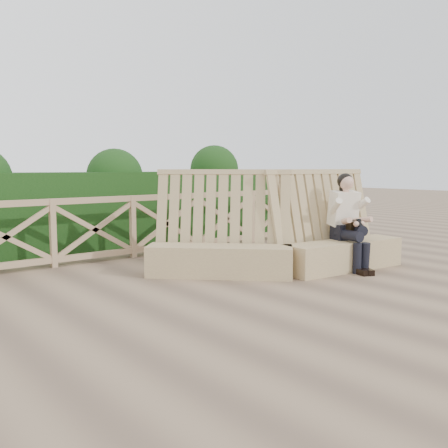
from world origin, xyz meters
TOP-DOWN VIEW (x-y plane):
  - ground at (0.00, 0.00)m, footprint 60.00×60.00m
  - bench at (1.87, 0.95)m, footprint 3.83×2.30m
  - woman at (2.86, 0.48)m, footprint 0.62×0.97m
  - guardrail at (0.00, 3.50)m, footprint 10.10×0.09m
  - hedge at (0.00, 4.70)m, footprint 12.00×1.20m

SIDE VIEW (x-z plane):
  - ground at x=0.00m, z-range 0.00..0.00m
  - bench at x=1.87m, z-range -0.40..1.19m
  - guardrail at x=0.00m, z-range 0.00..1.10m
  - hedge at x=0.00m, z-range 0.00..1.50m
  - woman at x=2.86m, z-range 0.04..1.55m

